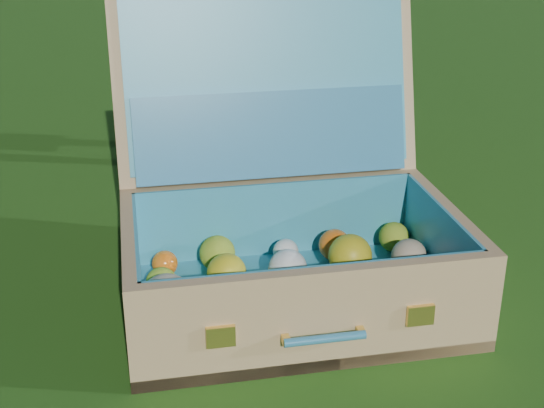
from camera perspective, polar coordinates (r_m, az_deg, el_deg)
The scene contains 3 objects.
ground at distance 1.66m, azimuth 8.25°, elevation -7.25°, with size 60.00×60.00×0.00m, color #215114.
stray_ball at distance 1.53m, azimuth -5.38°, elevation -8.54°, with size 0.06×0.06×0.06m, color #4777B9.
suitcase at distance 1.62m, azimuth 0.75°, elevation -0.52°, with size 0.86×0.82×0.65m.
Camera 1 is at (-0.91, -1.10, 0.84)m, focal length 50.00 mm.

